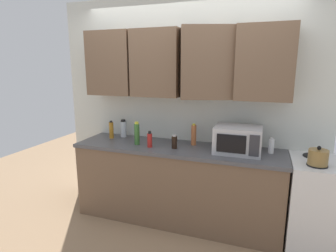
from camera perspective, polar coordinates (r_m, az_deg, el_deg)
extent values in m
cube|color=silver|center=(3.37, 3.67, 3.80)|extent=(3.24, 0.06, 2.60)
cube|color=brown|center=(3.51, -11.34, 12.53)|extent=(0.56, 0.33, 0.75)
cube|color=brown|center=(3.25, -2.21, 12.79)|extent=(0.56, 0.33, 0.75)
cube|color=brown|center=(3.04, 8.04, 12.72)|extent=(0.64, 0.49, 0.75)
cube|color=brown|center=(3.02, 19.37, 12.16)|extent=(0.56, 0.33, 0.75)
cube|color=brown|center=(3.31, 1.85, -12.09)|extent=(2.34, 0.60, 0.86)
cube|color=#4C4C51|center=(3.15, 1.91, -4.62)|extent=(2.37, 0.63, 0.04)
cube|color=silver|center=(3.23, 30.28, -14.16)|extent=(0.76, 0.64, 0.90)
cylinder|color=black|center=(2.90, 28.43, -7.13)|extent=(0.18, 0.18, 0.01)
cylinder|color=black|center=(3.16, 27.69, -5.51)|extent=(0.18, 0.18, 0.01)
cylinder|color=olive|center=(2.88, 28.59, -5.68)|extent=(0.17, 0.17, 0.14)
sphere|color=black|center=(2.85, 28.77, -3.98)|extent=(0.04, 0.04, 0.04)
cube|color=#B7B7BC|center=(2.99, 14.24, -2.75)|extent=(0.48, 0.36, 0.28)
cube|color=black|center=(2.82, 12.90, -3.61)|extent=(0.29, 0.01, 0.18)
cube|color=#2D2D33|center=(2.80, 17.40, -3.94)|extent=(0.10, 0.01, 0.21)
cylinder|color=#386B2D|center=(3.22, -6.44, -1.70)|extent=(0.06, 0.06, 0.24)
cylinder|color=yellow|center=(3.19, -6.50, 0.65)|extent=(0.04, 0.04, 0.02)
cylinder|color=#AD701E|center=(3.55, -11.62, -0.87)|extent=(0.06, 0.06, 0.21)
cylinder|color=black|center=(3.53, -11.70, 0.91)|extent=(0.03, 0.03, 0.02)
cylinder|color=red|center=(3.11, -3.80, -2.99)|extent=(0.06, 0.06, 0.16)
cylinder|color=black|center=(3.09, -3.83, -1.33)|extent=(0.04, 0.04, 0.03)
cylinder|color=black|center=(3.06, 1.32, -3.39)|extent=(0.06, 0.06, 0.14)
cylinder|color=silver|center=(3.04, 1.33, -1.96)|extent=(0.04, 0.04, 0.02)
cylinder|color=#BC6638|center=(3.19, 5.34, -1.88)|extent=(0.06, 0.06, 0.23)
cylinder|color=yellow|center=(3.17, 5.38, 0.32)|extent=(0.03, 0.03, 0.02)
cylinder|color=white|center=(3.09, 20.55, -3.95)|extent=(0.06, 0.06, 0.15)
cylinder|color=silver|center=(3.07, 20.66, -2.46)|extent=(0.03, 0.03, 0.02)
cylinder|color=silver|center=(3.60, -9.20, -0.65)|extent=(0.08, 0.08, 0.20)
cylinder|color=black|center=(3.58, -9.26, 1.11)|extent=(0.06, 0.06, 0.03)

